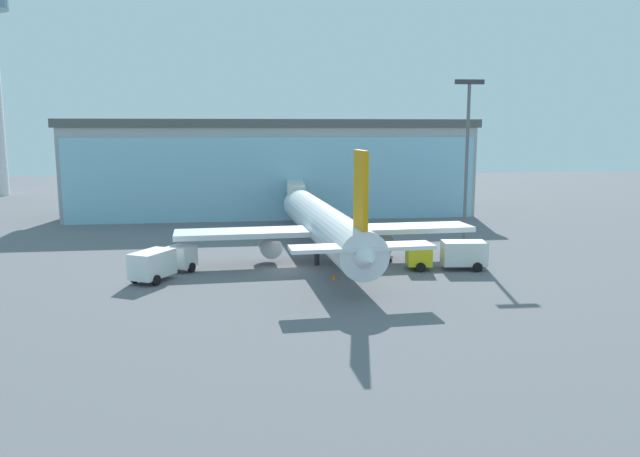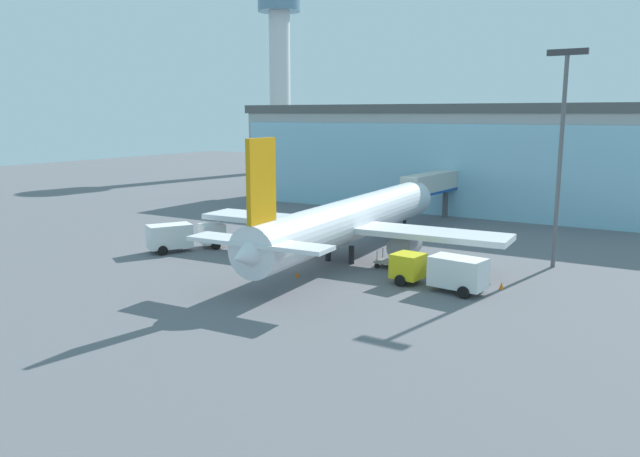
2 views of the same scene
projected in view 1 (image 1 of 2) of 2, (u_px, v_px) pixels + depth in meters
ground at (286, 270)px, 57.92m from camera, size 240.00×240.00×0.00m
terminal_building at (273, 167)px, 93.86m from camera, size 60.38×15.82×14.23m
jet_bridge at (296, 192)px, 82.76m from camera, size 2.84×11.64×5.93m
apron_light_mast at (467, 148)px, 68.43m from camera, size 3.20×0.40×18.18m
airplane at (325, 226)px, 61.54m from camera, size 29.30×36.43×11.38m
catering_truck at (162, 262)px, 54.40m from camera, size 5.40×7.47×2.65m
fuel_truck at (449, 254)px, 57.75m from camera, size 7.46×3.02×2.65m
baggage_cart at (377, 257)px, 61.19m from camera, size 2.98×1.94×1.50m
safety_cone_nose at (334, 277)px, 53.95m from camera, size 0.36×0.36×0.55m
safety_cone_wingtip at (479, 260)px, 60.88m from camera, size 0.36×0.36×0.55m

